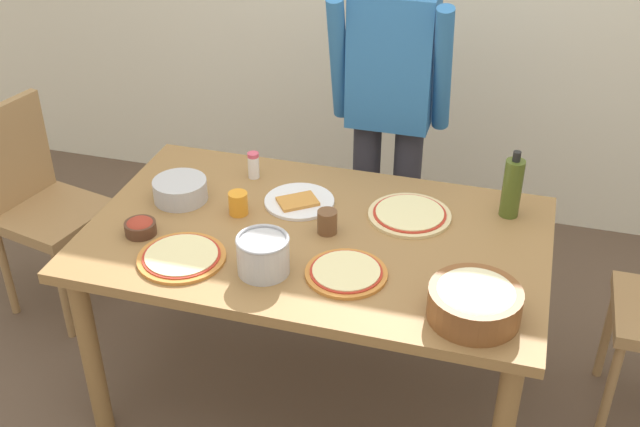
# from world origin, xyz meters

# --- Properties ---
(ground) EXTENTS (8.00, 8.00, 0.00)m
(ground) POSITION_xyz_m (0.00, 0.00, 0.00)
(ground) COLOR brown
(dining_table) EXTENTS (1.60, 0.96, 0.76)m
(dining_table) POSITION_xyz_m (0.00, 0.00, 0.67)
(dining_table) COLOR olive
(dining_table) RESTS_ON ground
(person_cook) EXTENTS (0.49, 0.25, 1.62)m
(person_cook) POSITION_xyz_m (0.10, 0.76, 0.94)
(person_cook) COLOR #2D2D38
(person_cook) RESTS_ON ground
(chair_wooden_left) EXTENTS (0.48, 0.48, 0.95)m
(chair_wooden_left) POSITION_xyz_m (-1.32, 0.25, 0.54)
(chair_wooden_left) COLOR #A37A4C
(chair_wooden_left) RESTS_ON ground
(pizza_raw_on_board) EXTENTS (0.30, 0.30, 0.02)m
(pizza_raw_on_board) POSITION_xyz_m (0.29, 0.20, 0.77)
(pizza_raw_on_board) COLOR beige
(pizza_raw_on_board) RESTS_ON dining_table
(pizza_cooked_on_tray) EXTENTS (0.29, 0.29, 0.02)m
(pizza_cooked_on_tray) POSITION_xyz_m (-0.38, -0.28, 0.77)
(pizza_cooked_on_tray) COLOR #C67A33
(pizza_cooked_on_tray) RESTS_ON dining_table
(pizza_second_cooked) EXTENTS (0.27, 0.27, 0.02)m
(pizza_second_cooked) POSITION_xyz_m (0.16, -0.21, 0.77)
(pizza_second_cooked) COLOR #C67A33
(pizza_second_cooked) RESTS_ON dining_table
(plate_with_slice) EXTENTS (0.26, 0.26, 0.02)m
(plate_with_slice) POSITION_xyz_m (-0.12, 0.17, 0.77)
(plate_with_slice) COLOR white
(plate_with_slice) RESTS_ON dining_table
(popcorn_bowl) EXTENTS (0.28, 0.28, 0.11)m
(popcorn_bowl) POSITION_xyz_m (0.58, -0.31, 0.82)
(popcorn_bowl) COLOR brown
(popcorn_bowl) RESTS_ON dining_table
(mixing_bowl_steel) EXTENTS (0.20, 0.20, 0.08)m
(mixing_bowl_steel) POSITION_xyz_m (-0.55, 0.08, 0.80)
(mixing_bowl_steel) COLOR #B7B7BC
(mixing_bowl_steel) RESTS_ON dining_table
(small_sauce_bowl) EXTENTS (0.11, 0.11, 0.06)m
(small_sauce_bowl) POSITION_xyz_m (-0.59, -0.17, 0.79)
(small_sauce_bowl) COLOR #4C2D1E
(small_sauce_bowl) RESTS_ON dining_table
(olive_oil_bottle) EXTENTS (0.07, 0.07, 0.26)m
(olive_oil_bottle) POSITION_xyz_m (0.64, 0.31, 0.87)
(olive_oil_bottle) COLOR #47561E
(olive_oil_bottle) RESTS_ON dining_table
(steel_pot) EXTENTS (0.17, 0.17, 0.13)m
(steel_pot) POSITION_xyz_m (-0.10, -0.26, 0.83)
(steel_pot) COLOR #B7B7BC
(steel_pot) RESTS_ON dining_table
(cup_orange) EXTENTS (0.07, 0.07, 0.08)m
(cup_orange) POSITION_xyz_m (-0.31, 0.05, 0.80)
(cup_orange) COLOR orange
(cup_orange) RESTS_ON dining_table
(cup_small_brown) EXTENTS (0.07, 0.07, 0.08)m
(cup_small_brown) POSITION_xyz_m (0.04, 0.02, 0.80)
(cup_small_brown) COLOR brown
(cup_small_brown) RESTS_ON dining_table
(salt_shaker) EXTENTS (0.04, 0.04, 0.11)m
(salt_shaker) POSITION_xyz_m (-0.35, 0.31, 0.81)
(salt_shaker) COLOR white
(salt_shaker) RESTS_ON dining_table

